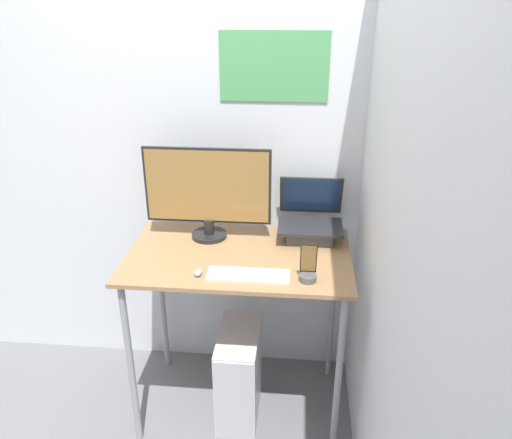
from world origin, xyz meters
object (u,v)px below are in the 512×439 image
object	(u,v)px
laptop	(310,224)
mouse	(198,273)
monitor	(208,193)
cell_phone	(308,270)
computer_tower	(239,374)
keyboard	(248,275)

from	to	relation	value
laptop	mouse	world-z (taller)	laptop
monitor	cell_phone	bearing A→B (deg)	-37.33
computer_tower	keyboard	bearing A→B (deg)	-64.45
mouse	computer_tower	distance (m)	0.72
laptop	cell_phone	bearing A→B (deg)	-91.44
monitor	keyboard	bearing A→B (deg)	-57.37
monitor	mouse	distance (m)	0.44
monitor	laptop	bearing A→B (deg)	4.56
monitor	computer_tower	distance (m)	0.95
keyboard	computer_tower	xyz separation A→B (m)	(-0.07, 0.14, -0.68)
mouse	computer_tower	size ratio (longest dim) A/B	0.11
keyboard	mouse	xyz separation A→B (m)	(-0.22, -0.01, 0.00)
monitor	cell_phone	size ratio (longest dim) A/B	3.57
keyboard	mouse	size ratio (longest dim) A/B	6.62
laptop	monitor	size ratio (longest dim) A/B	0.51
cell_phone	keyboard	bearing A→B (deg)	179.00
mouse	cell_phone	world-z (taller)	cell_phone
cell_phone	mouse	bearing A→B (deg)	-179.67
keyboard	cell_phone	size ratio (longest dim) A/B	2.06
computer_tower	monitor	bearing A→B (deg)	126.63
keyboard	laptop	bearing A→B (deg)	57.17
monitor	computer_tower	bearing A→B (deg)	-53.37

